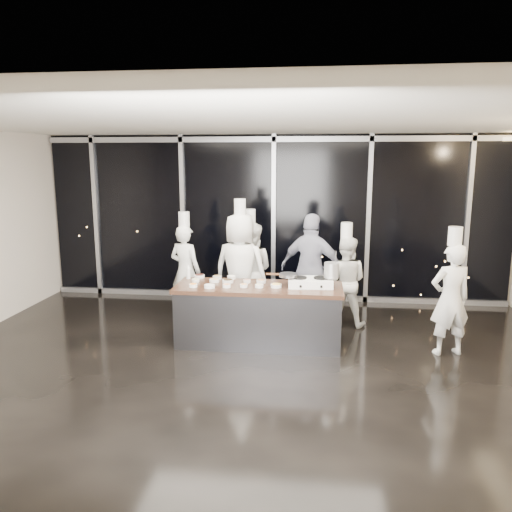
{
  "coord_description": "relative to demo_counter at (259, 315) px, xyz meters",
  "views": [
    {
      "loc": [
        0.82,
        -6.18,
        2.74
      ],
      "look_at": [
        -0.08,
        1.2,
        1.29
      ],
      "focal_mm": 35.0,
      "sensor_mm": 36.0,
      "label": 1
    }
  ],
  "objects": [
    {
      "name": "ground",
      "position": [
        0.0,
        -0.9,
        -0.45
      ],
      "size": [
        9.0,
        9.0,
        0.0
      ],
      "primitive_type": "plane",
      "color": "black",
      "rests_on": "ground"
    },
    {
      "name": "room_shell",
      "position": [
        0.18,
        -0.9,
        1.79
      ],
      "size": [
        9.02,
        7.02,
        3.21
      ],
      "color": "beige",
      "rests_on": "ground"
    },
    {
      "name": "window_wall",
      "position": [
        0.0,
        2.53,
        1.14
      ],
      "size": [
        8.9,
        0.11,
        3.2
      ],
      "color": "black",
      "rests_on": "ground"
    },
    {
      "name": "demo_counter",
      "position": [
        0.0,
        0.0,
        0.0
      ],
      "size": [
        2.46,
        0.86,
        0.9
      ],
      "color": "#323237",
      "rests_on": "ground"
    },
    {
      "name": "stove",
      "position": [
        0.75,
        0.06,
        0.51
      ],
      "size": [
        0.67,
        0.45,
        0.14
      ],
      "rotation": [
        0.0,
        0.0,
        0.07
      ],
      "color": "white",
      "rests_on": "demo_counter"
    },
    {
      "name": "frying_pan",
      "position": [
        0.42,
        0.04,
        0.61
      ],
      "size": [
        0.47,
        0.29,
        0.04
      ],
      "rotation": [
        0.0,
        0.0,
        0.07
      ],
      "color": "gray",
      "rests_on": "stove"
    },
    {
      "name": "stock_pot",
      "position": [
        1.06,
        0.07,
        0.7
      ],
      "size": [
        0.23,
        0.23,
        0.22
      ],
      "primitive_type": "cylinder",
      "rotation": [
        0.0,
        0.0,
        0.07
      ],
      "color": "silver",
      "rests_on": "stove"
    },
    {
      "name": "prep_bowls",
      "position": [
        -0.47,
        0.09,
        0.47
      ],
      "size": [
        1.41,
        0.76,
        0.05
      ],
      "color": "white",
      "rests_on": "demo_counter"
    },
    {
      "name": "squeeze_bottle",
      "position": [
        -1.14,
        0.31,
        0.55
      ],
      "size": [
        0.06,
        0.06,
        0.22
      ],
      "color": "white",
      "rests_on": "demo_counter"
    },
    {
      "name": "chef_far_left",
      "position": [
        -1.43,
        1.22,
        0.38
      ],
      "size": [
        0.69,
        0.57,
        1.85
      ],
      "rotation": [
        0.0,
        0.0,
        2.78
      ],
      "color": "silver",
      "rests_on": "ground"
    },
    {
      "name": "chef_left",
      "position": [
        -0.41,
        0.9,
        0.49
      ],
      "size": [
        1.02,
        0.77,
        2.11
      ],
      "rotation": [
        0.0,
        0.0,
        2.93
      ],
      "color": "silver",
      "rests_on": "ground"
    },
    {
      "name": "chef_center",
      "position": [
        -0.29,
        1.22,
        0.4
      ],
      "size": [
        0.83,
        0.66,
        1.91
      ],
      "rotation": [
        0.0,
        0.0,
        3.12
      ],
      "color": "silver",
      "rests_on": "ground"
    },
    {
      "name": "guest",
      "position": [
        0.76,
        1.11,
        0.48
      ],
      "size": [
        1.18,
        0.78,
        1.86
      ],
      "rotation": [
        0.0,
        0.0,
        2.81
      ],
      "color": "#15183B",
      "rests_on": "ground"
    },
    {
      "name": "chef_right",
      "position": [
        1.32,
        1.04,
        0.31
      ],
      "size": [
        0.81,
        0.67,
        1.73
      ],
      "rotation": [
        0.0,
        0.0,
        2.99
      ],
      "color": "silver",
      "rests_on": "ground"
    },
    {
      "name": "chef_side",
      "position": [
        2.71,
        -0.06,
        0.37
      ],
      "size": [
        0.66,
        0.52,
        1.83
      ],
      "rotation": [
        0.0,
        0.0,
        3.4
      ],
      "color": "silver",
      "rests_on": "ground"
    }
  ]
}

